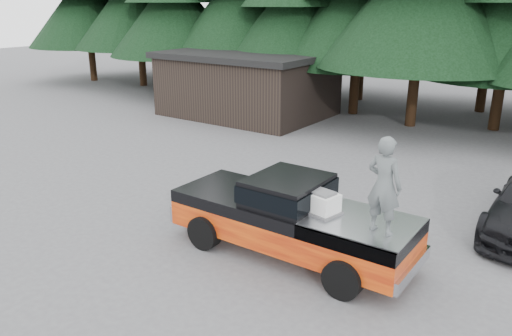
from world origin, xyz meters
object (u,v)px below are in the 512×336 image
Objects in this scene: man_on_bed at (384,185)px; air_compressor at (322,204)px; utility_building at (248,83)px; pickup_truck at (290,228)px.

air_compressor is at bearing 1.98° from man_on_bed.
utility_building is at bearing 144.02° from air_compressor.
pickup_truck is 15.80m from utility_building.
man_on_bed is at bearing 5.97° from air_compressor.
pickup_truck is 9.33× the size of air_compressor.
man_on_bed reaches higher than utility_building.
man_on_bed is at bearing -44.87° from utility_building.
pickup_truck is 2.85m from man_on_bed.
utility_building is at bearing -36.89° from man_on_bed.
man_on_bed reaches higher than pickup_truck.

